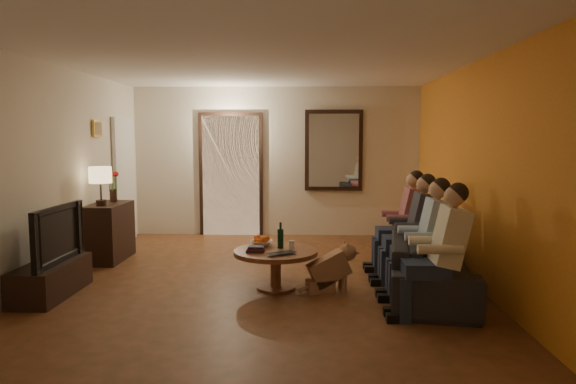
{
  "coord_description": "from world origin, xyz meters",
  "views": [
    {
      "loc": [
        0.52,
        -5.99,
        1.71
      ],
      "look_at": [
        0.3,
        0.3,
        1.05
      ],
      "focal_mm": 32.0,
      "sensor_mm": 36.0,
      "label": 1
    }
  ],
  "objects_px": {
    "tv_stand": "(51,279)",
    "tv": "(49,234)",
    "sofa": "(430,264)",
    "person_b": "(428,244)",
    "bowl": "(262,243)",
    "dresser": "(109,232)",
    "wine_bottle": "(281,235)",
    "person_a": "(443,257)",
    "table_lamp": "(101,186)",
    "person_c": "(416,234)",
    "dog": "(329,267)",
    "laptop": "(283,255)",
    "person_d": "(406,225)",
    "coffee_table": "(276,269)"
  },
  "relations": [
    {
      "from": "tv_stand",
      "to": "tv",
      "type": "xyz_separation_m",
      "value": [
        0.0,
        0.0,
        0.49
      ]
    },
    {
      "from": "sofa",
      "to": "person_b",
      "type": "bearing_deg",
      "value": 171.0
    },
    {
      "from": "person_b",
      "to": "bowl",
      "type": "relative_size",
      "value": 4.63
    },
    {
      "from": "person_b",
      "to": "bowl",
      "type": "xyz_separation_m",
      "value": [
        -1.8,
        0.56,
        -0.12
      ]
    },
    {
      "from": "tv_stand",
      "to": "person_b",
      "type": "bearing_deg",
      "value": -0.01
    },
    {
      "from": "dresser",
      "to": "wine_bottle",
      "type": "xyz_separation_m",
      "value": [
        2.48,
        -1.21,
        0.21
      ]
    },
    {
      "from": "person_a",
      "to": "bowl",
      "type": "relative_size",
      "value": 4.63
    },
    {
      "from": "tv_stand",
      "to": "sofa",
      "type": "relative_size",
      "value": 0.51
    },
    {
      "from": "table_lamp",
      "to": "sofa",
      "type": "bearing_deg",
      "value": -15.31
    },
    {
      "from": "dresser",
      "to": "person_c",
      "type": "xyz_separation_m",
      "value": [
        4.06,
        -1.06,
        0.2
      ]
    },
    {
      "from": "tv_stand",
      "to": "sofa",
      "type": "bearing_deg",
      "value": 4.12
    },
    {
      "from": "dog",
      "to": "bowl",
      "type": "relative_size",
      "value": 2.16
    },
    {
      "from": "tv",
      "to": "laptop",
      "type": "height_order",
      "value": "tv"
    },
    {
      "from": "tv",
      "to": "person_d",
      "type": "xyz_separation_m",
      "value": [
        4.06,
        1.2,
        -0.08
      ]
    },
    {
      "from": "dog",
      "to": "laptop",
      "type": "xyz_separation_m",
      "value": [
        -0.5,
        -0.19,
        0.18
      ]
    },
    {
      "from": "dresser",
      "to": "table_lamp",
      "type": "xyz_separation_m",
      "value": [
        0.0,
        -0.22,
        0.67
      ]
    },
    {
      "from": "wine_bottle",
      "to": "laptop",
      "type": "bearing_deg",
      "value": -82.5
    },
    {
      "from": "coffee_table",
      "to": "dresser",
      "type": "bearing_deg",
      "value": 151.59
    },
    {
      "from": "tv_stand",
      "to": "wine_bottle",
      "type": "height_order",
      "value": "wine_bottle"
    },
    {
      "from": "person_b",
      "to": "tv",
      "type": "bearing_deg",
      "value": 179.99
    },
    {
      "from": "person_d",
      "to": "person_b",
      "type": "bearing_deg",
      "value": -90.0
    },
    {
      "from": "coffee_table",
      "to": "person_b",
      "type": "bearing_deg",
      "value": -11.92
    },
    {
      "from": "person_a",
      "to": "dog",
      "type": "relative_size",
      "value": 2.14
    },
    {
      "from": "tv_stand",
      "to": "tv",
      "type": "height_order",
      "value": "tv"
    },
    {
      "from": "person_d",
      "to": "coffee_table",
      "type": "height_order",
      "value": "person_d"
    },
    {
      "from": "laptop",
      "to": "bowl",
      "type": "bearing_deg",
      "value": 86.39
    },
    {
      "from": "tv",
      "to": "dog",
      "type": "relative_size",
      "value": 1.93
    },
    {
      "from": "sofa",
      "to": "dog",
      "type": "bearing_deg",
      "value": 101.6
    },
    {
      "from": "dog",
      "to": "coffee_table",
      "type": "distance_m",
      "value": 0.61
    },
    {
      "from": "sofa",
      "to": "bowl",
      "type": "distance_m",
      "value": 1.93
    },
    {
      "from": "bowl",
      "to": "wine_bottle",
      "type": "relative_size",
      "value": 0.84
    },
    {
      "from": "person_d",
      "to": "dresser",
      "type": "bearing_deg",
      "value": 173.56
    },
    {
      "from": "dresser",
      "to": "dog",
      "type": "height_order",
      "value": "dresser"
    },
    {
      "from": "person_b",
      "to": "tv_stand",
      "type": "bearing_deg",
      "value": 179.99
    },
    {
      "from": "table_lamp",
      "to": "person_d",
      "type": "xyz_separation_m",
      "value": [
        4.06,
        -0.24,
        -0.47
      ]
    },
    {
      "from": "sofa",
      "to": "person_b",
      "type": "relative_size",
      "value": 1.8
    },
    {
      "from": "dresser",
      "to": "sofa",
      "type": "relative_size",
      "value": 0.42
    },
    {
      "from": "dresser",
      "to": "coffee_table",
      "type": "relative_size",
      "value": 0.94
    },
    {
      "from": "person_d",
      "to": "person_a",
      "type": "bearing_deg",
      "value": -90.0
    },
    {
      "from": "tv",
      "to": "coffee_table",
      "type": "distance_m",
      "value": 2.5
    },
    {
      "from": "bowl",
      "to": "person_a",
      "type": "bearing_deg",
      "value": -32.8
    },
    {
      "from": "tv",
      "to": "person_b",
      "type": "xyz_separation_m",
      "value": [
        4.06,
        -0.0,
        -0.08
      ]
    },
    {
      "from": "tv",
      "to": "wine_bottle",
      "type": "distance_m",
      "value": 2.52
    },
    {
      "from": "table_lamp",
      "to": "dog",
      "type": "xyz_separation_m",
      "value": [
        3.03,
        -1.18,
        -0.79
      ]
    },
    {
      "from": "table_lamp",
      "to": "person_b",
      "type": "xyz_separation_m",
      "value": [
        4.06,
        -1.44,
        -0.47
      ]
    },
    {
      "from": "dresser",
      "to": "person_c",
      "type": "relative_size",
      "value": 0.75
    },
    {
      "from": "table_lamp",
      "to": "tv",
      "type": "distance_m",
      "value": 1.49
    },
    {
      "from": "tv_stand",
      "to": "person_c",
      "type": "relative_size",
      "value": 0.92
    },
    {
      "from": "sofa",
      "to": "person_b",
      "type": "height_order",
      "value": "person_b"
    },
    {
      "from": "laptop",
      "to": "person_c",
      "type": "bearing_deg",
      "value": -13.45
    }
  ]
}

